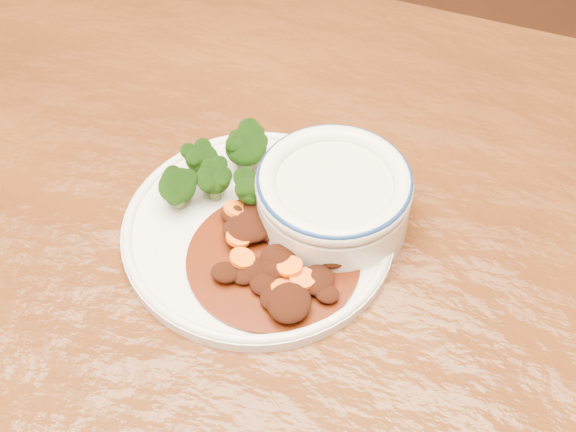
# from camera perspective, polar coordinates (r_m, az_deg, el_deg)

# --- Properties ---
(dining_table) EXTENTS (1.59, 1.06, 0.75)m
(dining_table) POSITION_cam_1_polar(r_m,az_deg,el_deg) (0.71, -4.40, -9.98)
(dining_table) COLOR #542A0E
(dining_table) RESTS_ON ground
(dinner_plate) EXTENTS (0.23, 0.23, 0.01)m
(dinner_plate) POSITION_cam_1_polar(r_m,az_deg,el_deg) (0.68, -2.12, -0.96)
(dinner_plate) COLOR silver
(dinner_plate) RESTS_ON dining_table
(broccoli_florets) EXTENTS (0.09, 0.09, 0.04)m
(broccoli_florets) POSITION_cam_1_polar(r_m,az_deg,el_deg) (0.69, -4.77, 3.28)
(broccoli_florets) COLOR #70904A
(broccoli_florets) RESTS_ON dinner_plate
(mince_stew) EXTENTS (0.14, 0.14, 0.02)m
(mince_stew) POSITION_cam_1_polar(r_m,az_deg,el_deg) (0.65, -0.69, -2.74)
(mince_stew) COLOR #4E1408
(mince_stew) RESTS_ON dinner_plate
(dip_bowl) EXTENTS (0.13, 0.13, 0.06)m
(dip_bowl) POSITION_cam_1_polar(r_m,az_deg,el_deg) (0.67, 3.25, 1.36)
(dip_bowl) COLOR silver
(dip_bowl) RESTS_ON dining_table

